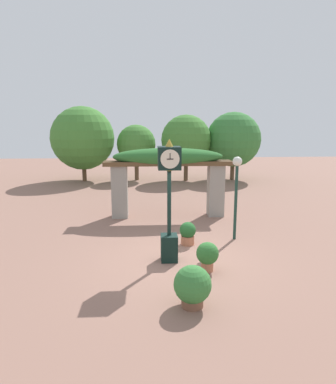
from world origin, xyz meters
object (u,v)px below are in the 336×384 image
Objects in this scene: pedestal_clock at (169,195)px; potted_plant_near_left at (207,255)px; potted_plant_far_left at (192,286)px; potted_plant_near_right at (188,233)px; lamp_post at (237,181)px.

pedestal_clock is 4.37× the size of potted_plant_near_left.
potted_plant_far_left is (0.32, -2.51, -1.41)m from pedestal_clock.
pedestal_clock is at bearing 97.21° from potted_plant_far_left.
potted_plant_near_left is at bearing -82.45° from potted_plant_near_right.
potted_plant_far_left is (-0.63, -1.75, 0.03)m from potted_plant_near_left.
pedestal_clock is at bearing 141.08° from potted_plant_near_left.
potted_plant_near_left is 1.86m from potted_plant_far_left.
potted_plant_far_left reaches higher than potted_plant_near_right.
potted_plant_near_left is 1.06× the size of potted_plant_near_right.
potted_plant_near_right is at bearing 61.84° from pedestal_clock.
potted_plant_far_left is (-0.36, -3.78, 0.08)m from potted_plant_near_right.
pedestal_clock reaches higher than potted_plant_near_left.
potted_plant_far_left is 0.33× the size of lamp_post.
potted_plant_near_left reaches higher than potted_plant_near_right.
lamp_post is (2.31, 1.69, 0.10)m from pedestal_clock.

